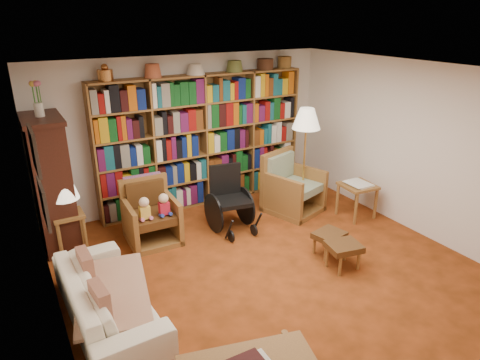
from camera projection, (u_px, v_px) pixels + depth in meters
floor at (268, 267)px, 5.60m from camera, size 5.00×5.00×0.00m
ceiling at (273, 72)px, 4.69m from camera, size 5.00×5.00×0.00m
wall_back at (189, 131)px, 7.17m from camera, size 5.00×0.00×5.00m
wall_front at (459, 285)px, 3.12m from camera, size 5.00×0.00×5.00m
wall_left at (47, 225)px, 4.00m from camera, size 0.00×5.00×5.00m
wall_right at (412, 148)px, 6.30m from camera, size 0.00×5.00×5.00m
bookshelf at (204, 137)px, 7.16m from camera, size 3.60×0.30×2.42m
curio_cabinet at (52, 182)px, 5.84m from camera, size 0.50×0.95×2.40m
framed_pictures at (39, 178)px, 4.12m from camera, size 0.03×0.52×0.97m
sofa at (108, 297)px, 4.55m from camera, size 1.98×0.84×0.57m
sofa_throw at (112, 294)px, 4.57m from camera, size 0.99×1.48×0.04m
cushion_left at (86, 271)px, 4.72m from camera, size 0.13×0.37×0.37m
cushion_right at (101, 306)px, 4.15m from camera, size 0.15×0.37×0.36m
side_table_lamp at (69, 224)px, 5.83m from camera, size 0.40×0.40×0.58m
table_lamp at (64, 190)px, 5.64m from camera, size 0.38×0.38×0.52m
armchair_leather at (150, 215)px, 6.20m from camera, size 0.73×0.78×0.91m
armchair_sage at (290, 188)px, 7.15m from camera, size 1.03×1.04×0.98m
wheelchair at (230, 201)px, 6.47m from camera, size 0.57×0.80×1.00m
floor_lamp at (306, 123)px, 6.79m from camera, size 0.45×0.45×1.71m
side_table_papers at (358, 190)px, 6.83m from camera, size 0.54×0.54×0.59m
footstool_a at (344, 248)px, 5.48m from camera, size 0.48×0.43×0.35m
footstool_b at (329, 237)px, 5.79m from camera, size 0.46×0.42×0.34m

